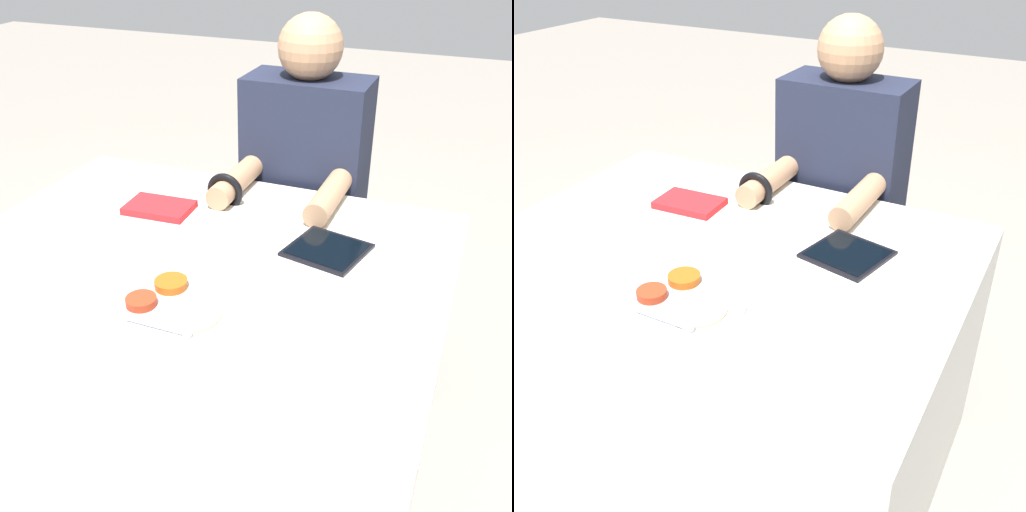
# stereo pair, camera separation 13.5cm
# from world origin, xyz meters

# --- Properties ---
(ground_plane) EXTENTS (12.00, 12.00, 0.00)m
(ground_plane) POSITION_xyz_m (0.00, 0.00, 0.00)
(ground_plane) COLOR gray
(dining_table) EXTENTS (1.21, 0.93, 0.71)m
(dining_table) POSITION_xyz_m (0.00, 0.00, 0.36)
(dining_table) COLOR silver
(dining_table) RESTS_ON ground_plane
(thali_tray) EXTENTS (0.29, 0.29, 0.03)m
(thali_tray) POSITION_xyz_m (0.06, -0.24, 0.72)
(thali_tray) COLOR #B7BABF
(thali_tray) RESTS_ON dining_table
(red_notebook) EXTENTS (0.19, 0.13, 0.02)m
(red_notebook) POSITION_xyz_m (-0.21, 0.17, 0.72)
(red_notebook) COLOR silver
(red_notebook) RESTS_ON dining_table
(tablet_device) EXTENTS (0.21, 0.21, 0.01)m
(tablet_device) POSITION_xyz_m (0.29, 0.13, 0.72)
(tablet_device) COLOR black
(tablet_device) RESTS_ON dining_table
(person_diner) EXTENTS (0.39, 0.47, 1.20)m
(person_diner) POSITION_xyz_m (0.08, 0.59, 0.57)
(person_diner) COLOR black
(person_diner) RESTS_ON ground_plane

